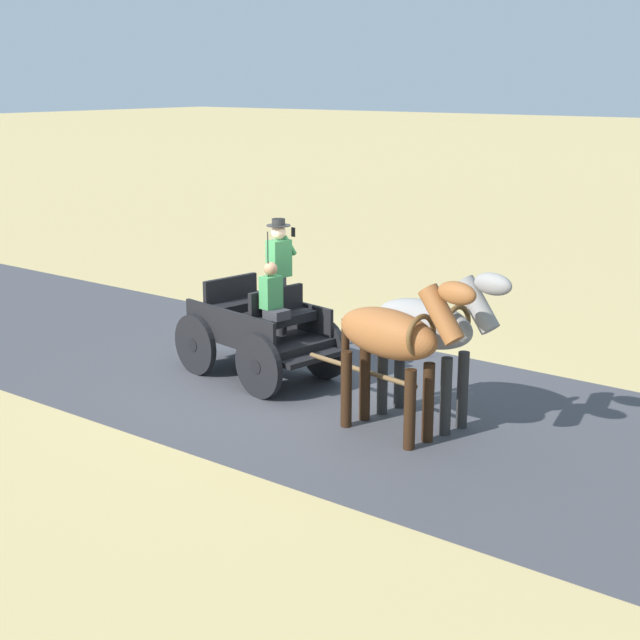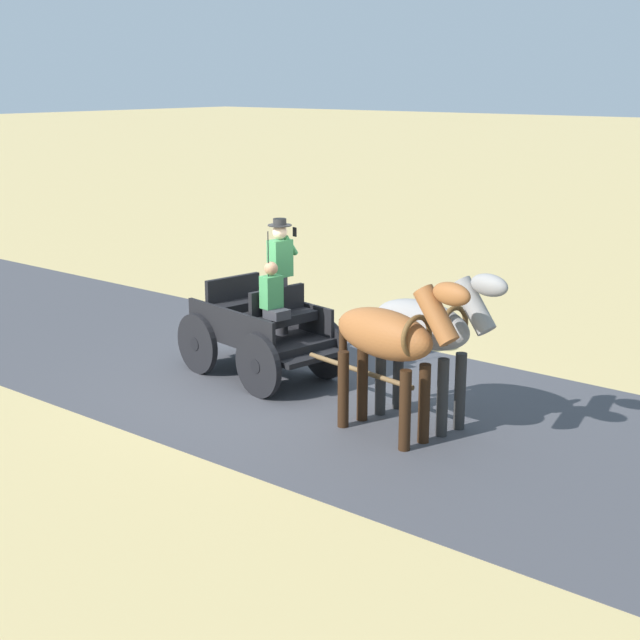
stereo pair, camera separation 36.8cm
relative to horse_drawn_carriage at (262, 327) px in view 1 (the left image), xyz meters
name	(u,v)px [view 1 (the left image)]	position (x,y,z in m)	size (l,w,h in m)	color
ground_plane	(274,380)	(0.01, 0.24, -0.82)	(200.00, 200.00, 0.00)	tan
road_surface	(274,380)	(0.01, 0.24, -0.81)	(5.69, 160.00, 0.01)	#424247
horse_drawn_carriage	(262,327)	(0.00, 0.00, 0.00)	(1.77, 4.51, 2.50)	black
horse_near_side	(430,328)	(0.12, 3.05, 0.51)	(0.76, 2.15, 2.21)	gray
horse_off_side	(394,338)	(0.82, 2.94, 0.51)	(0.77, 2.15, 2.21)	brown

